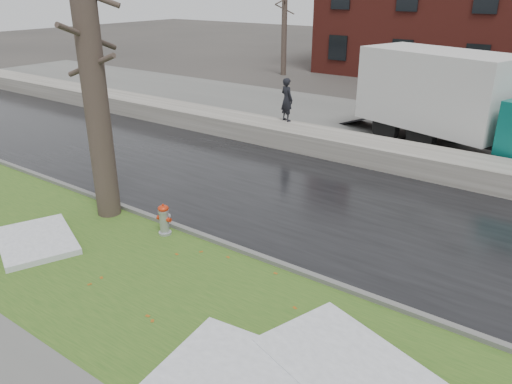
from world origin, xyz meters
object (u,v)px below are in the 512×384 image
Objects in this scene: fire_hydrant at (164,218)px; worker at (287,100)px; tree at (92,69)px; box_truck at (464,102)px.

worker is (-2.09, 8.69, 1.12)m from fire_hydrant.
box_truck is (5.97, 11.01, -1.99)m from tree.
box_truck is at bearing 61.13° from fire_hydrant.
worker is (-5.97, -2.29, -0.28)m from box_truck.
box_truck is at bearing 61.54° from tree.
tree reaches higher than fire_hydrant.
box_truck reaches higher than worker.
worker is at bearing 94.11° from fire_hydrant.
fire_hydrant is 9.01m from worker.
box_truck is 6.40m from worker.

